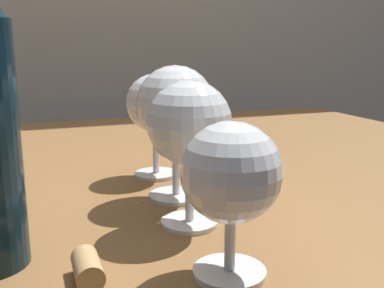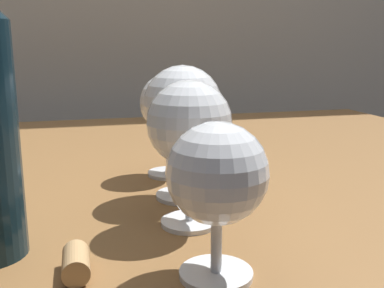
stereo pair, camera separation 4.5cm
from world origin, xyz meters
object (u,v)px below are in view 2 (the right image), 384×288
at_px(wine_glass_cabernet, 192,126).
at_px(wine_glass_pinot, 169,105).
at_px(wine_glass_white, 183,106).
at_px(cork, 76,263).
at_px(wine_glass_port, 217,178).

distance_m(wine_glass_cabernet, wine_glass_pinot, 0.18).
height_order(wine_glass_cabernet, wine_glass_pinot, wine_glass_cabernet).
distance_m(wine_glass_white, cork, 0.23).
height_order(wine_glass_port, wine_glass_white, wine_glass_white).
bearing_deg(wine_glass_cabernet, wine_glass_white, 82.84).
xyz_separation_m(wine_glass_port, wine_glass_cabernet, (0.01, 0.11, 0.02)).
xyz_separation_m(wine_glass_cabernet, wine_glass_white, (0.01, 0.08, 0.01)).
relative_size(wine_glass_cabernet, wine_glass_white, 0.93).
xyz_separation_m(wine_glass_white, wine_glass_pinot, (0.00, 0.10, -0.01)).
xyz_separation_m(wine_glass_cabernet, cork, (-0.12, -0.08, -0.09)).
distance_m(wine_glass_port, wine_glass_pinot, 0.29).
relative_size(wine_glass_port, wine_glass_pinot, 0.88).
height_order(wine_glass_white, cork, wine_glass_white).
bearing_deg(wine_glass_white, wine_glass_pinot, 88.24).
xyz_separation_m(wine_glass_port, cork, (-0.11, 0.03, -0.07)).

